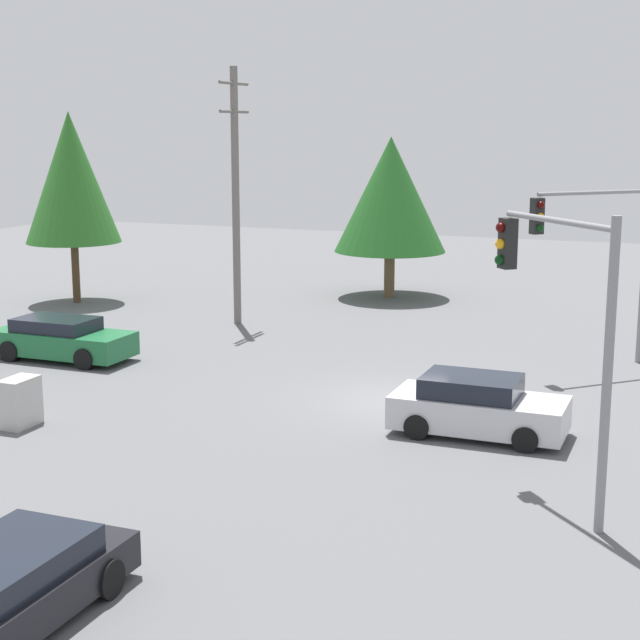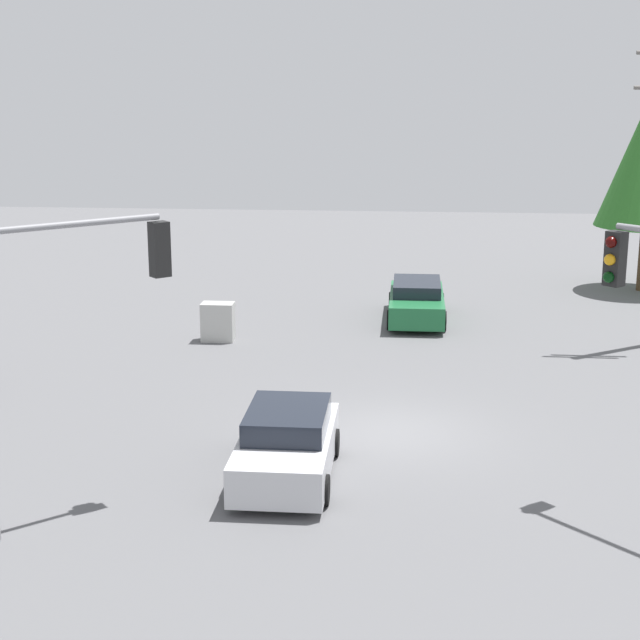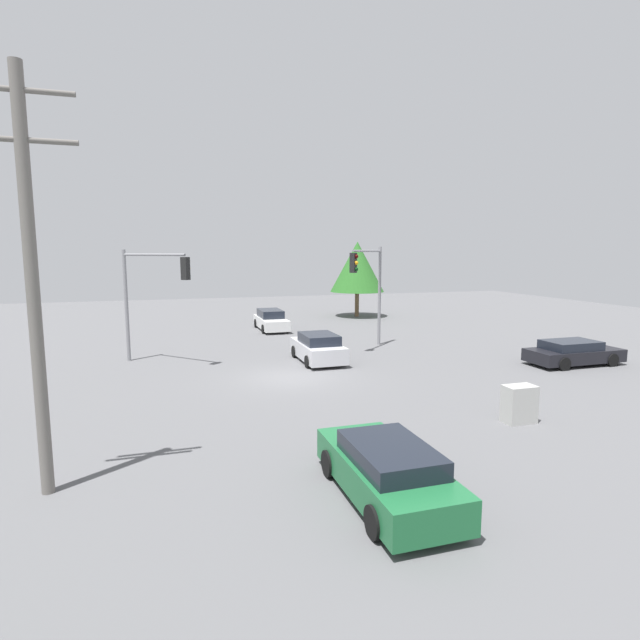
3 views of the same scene
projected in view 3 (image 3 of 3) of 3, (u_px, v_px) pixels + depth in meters
ground_plane at (291, 377)px, 22.05m from camera, size 80.00×80.00×0.00m
sedan_silver at (318, 348)px, 25.21m from camera, size 1.98×4.14×1.44m
sedan_white at (271, 320)px, 35.54m from camera, size 1.86×4.71×1.42m
sedan_green at (387, 471)px, 11.12m from camera, size 1.95×4.54×1.34m
sedan_dark at (573, 353)px, 24.51m from camera, size 4.65×2.04×1.20m
traffic_signal_main at (369, 279)px, 28.12m from camera, size 2.91×2.70×5.81m
traffic_signal_cross at (151, 285)px, 24.16m from camera, size 3.15×3.20×5.63m
utility_pole_tall at (32, 275)px, 10.82m from camera, size 2.20×0.28×9.43m
electrical_cabinet at (519, 404)px, 16.16m from camera, size 1.02×0.63×1.22m
tree_far at (357, 267)px, 42.44m from camera, size 4.57×4.57×6.39m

